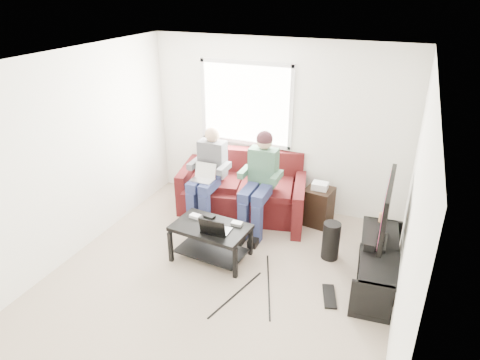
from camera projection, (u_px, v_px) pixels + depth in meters
name	position (u px, v px, depth m)	size (l,w,h in m)	color
floor	(216.00, 283.00, 5.15)	(4.50, 4.50, 0.00)	tan
ceiling	(210.00, 63.00, 4.05)	(4.50, 4.50, 0.00)	white
wall_back	(277.00, 126.00, 6.49)	(4.50, 4.50, 0.00)	white
wall_front	(61.00, 329.00, 2.71)	(4.50, 4.50, 0.00)	white
wall_left	(67.00, 160.00, 5.28)	(4.50, 4.50, 0.00)	white
wall_right	(410.00, 222.00, 3.91)	(4.50, 4.50, 0.00)	white
window	(246.00, 104.00, 6.51)	(1.48, 0.04, 1.28)	white
sofa	(243.00, 192.00, 6.62)	(2.17, 1.27, 0.93)	#4B1213
person_left	(208.00, 171.00, 6.26)	(0.40, 0.70, 1.39)	navy
person_right	(260.00, 176.00, 5.98)	(0.40, 0.71, 1.43)	navy
laptop_silver	(203.00, 176.00, 6.13)	(0.32, 0.22, 0.24)	silver
coffee_table	(211.00, 234.00, 5.48)	(1.01, 0.68, 0.48)	black
laptop_black	(216.00, 223.00, 5.27)	(0.34, 0.24, 0.24)	black
controller_a	(195.00, 216.00, 5.61)	(0.14, 0.09, 0.04)	silver
controller_b	(210.00, 217.00, 5.60)	(0.14, 0.09, 0.04)	black
controller_c	(237.00, 224.00, 5.44)	(0.14, 0.09, 0.04)	gray
tv_stand	(377.00, 267.00, 5.09)	(0.56, 1.48, 0.48)	black
tv	(387.00, 209.00, 4.87)	(0.12, 1.10, 0.81)	black
soundbar	(371.00, 238.00, 5.08)	(0.12, 0.50, 0.10)	black
drink_cup	(382.00, 217.00, 5.50)	(0.08, 0.08, 0.12)	#B57C4E
console_white	(374.00, 282.00, 4.73)	(0.30, 0.22, 0.06)	silver
console_grey	(381.00, 248.00, 5.31)	(0.34, 0.26, 0.08)	gray
console_black	(378.00, 264.00, 5.02)	(0.38, 0.30, 0.07)	black
subwoofer	(331.00, 241.00, 5.52)	(0.22, 0.22, 0.51)	black
keyboard_floor	(329.00, 296.00, 4.92)	(0.14, 0.41, 0.02)	black
end_table	(318.00, 205.00, 6.31)	(0.38, 0.38, 0.67)	black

